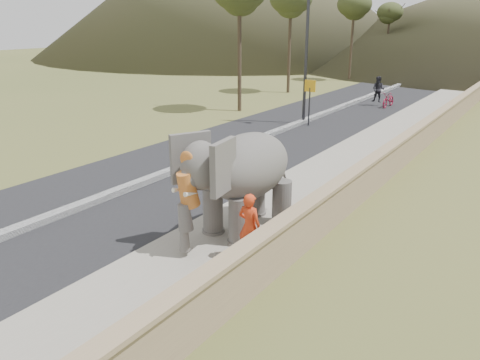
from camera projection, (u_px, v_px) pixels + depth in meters
The scene contains 9 objects.
ground at pixel (227, 246), 11.67m from camera, with size 160.00×160.00×0.00m, color olive.
road at pixel (264, 138), 22.14m from camera, with size 7.00×120.00×0.03m, color black.
median at pixel (264, 136), 22.11m from camera, with size 0.35×120.00×0.22m, color black.
walkway at pixel (366, 153), 19.48m from camera, with size 3.00×120.00×0.15m, color #9E9687.
parapet at pixel (408, 148), 18.45m from camera, with size 0.30×120.00×1.10m, color tan.
lamppost at pixel (313, 29), 23.64m from camera, with size 1.76×0.36×8.00m.
signboard at pixel (310, 95), 24.29m from camera, with size 0.60×0.08×2.40m.
elephant_and_man at pixel (248, 180), 11.92m from camera, with size 2.45×3.93×2.66m.
motorcyclist at pixel (384, 95), 30.00m from camera, with size 1.49×1.87×1.91m.
Camera 1 is at (6.14, -8.51, 5.36)m, focal length 35.00 mm.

